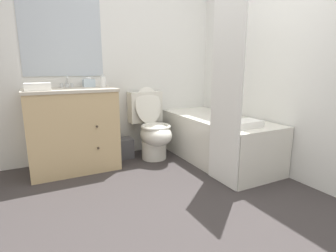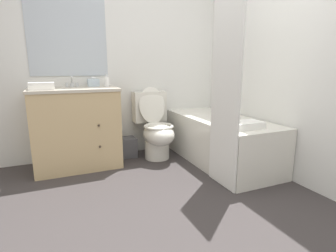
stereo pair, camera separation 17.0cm
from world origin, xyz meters
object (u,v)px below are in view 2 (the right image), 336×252
sink_faucet (72,84)px  hand_towel_folded (42,86)px  bathtub (219,139)px  soap_dispenser (107,81)px  bath_towel_folded (244,125)px  toilet (155,128)px  wastebasket (126,147)px  vanity_cabinet (77,127)px  tissue_box (93,82)px

sink_faucet → hand_towel_folded: 0.47m
bathtub → soap_dispenser: (-1.19, 0.53, 0.68)m
soap_dispenser → bath_towel_folded: (1.09, -1.08, -0.39)m
toilet → soap_dispenser: size_ratio=5.97×
sink_faucet → hand_towel_folded: sink_faucet is taller
sink_faucet → bath_towel_folded: (1.45, -1.26, -0.36)m
bathtub → bath_towel_folded: 0.64m
bathtub → bath_towel_folded: (-0.11, -0.55, 0.30)m
wastebasket → hand_towel_folded: size_ratio=1.05×
sink_faucet → soap_dispenser: 0.41m
bathtub → sink_faucet: bearing=155.7°
toilet → wastebasket: toilet is taller
wastebasket → hand_towel_folded: (-0.88, -0.25, 0.80)m
toilet → bath_towel_folded: size_ratio=2.49×
bathtub → hand_towel_folded: (-1.86, 0.35, 0.65)m
sink_faucet → soap_dispenser: (0.36, -0.18, 0.03)m
vanity_cabinet → sink_faucet: 0.51m
toilet → vanity_cabinet: bearing=176.7°
toilet → hand_towel_folded: bearing=-175.3°
hand_towel_folded → wastebasket: bearing=15.8°
hand_towel_folded → bath_towel_folded: bearing=-27.2°
vanity_cabinet → toilet: size_ratio=1.05×
sink_faucet → soap_dispenser: size_ratio=0.98×
vanity_cabinet → bathtub: bearing=-17.8°
sink_faucet → wastebasket: 0.99m
vanity_cabinet → bath_towel_folded: vanity_cabinet is taller
vanity_cabinet → tissue_box: tissue_box is taller
vanity_cabinet → hand_towel_folded: 0.58m
toilet → soap_dispenser: (-0.55, 0.08, 0.58)m
sink_faucet → wastebasket: sink_faucet is taller
wastebasket → soap_dispenser: (-0.21, -0.07, 0.83)m
tissue_box → soap_dispenser: 0.20m
vanity_cabinet → toilet: bearing=-3.3°
bathtub → wastebasket: size_ratio=6.46×
soap_dispenser → hand_towel_folded: (-0.67, -0.18, -0.03)m
bathtub → bath_towel_folded: size_ratio=4.48×
wastebasket → tissue_box: bearing=165.4°
tissue_box → wastebasket: bearing=-14.6°
soap_dispenser → hand_towel_folded: 0.69m
tissue_box → hand_towel_folded: (-0.54, -0.34, -0.01)m
toilet → sink_faucet: bearing=164.4°
sink_faucet → bathtub: (1.56, -0.70, -0.65)m
soap_dispenser → wastebasket: bearing=18.1°
toilet → bath_towel_folded: bearing=-61.9°
toilet → bathtub: bearing=-35.0°
vanity_cabinet → soap_dispenser: bearing=4.1°
wastebasket → hand_towel_folded: hand_towel_folded is taller
tissue_box → hand_towel_folded: size_ratio=0.55×
tissue_box → bath_towel_folded: size_ratio=0.36×
toilet → soap_dispenser: bearing=171.9°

